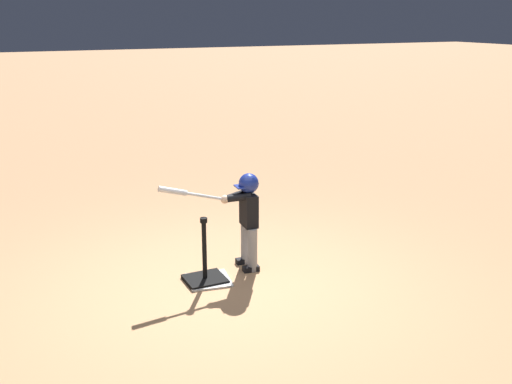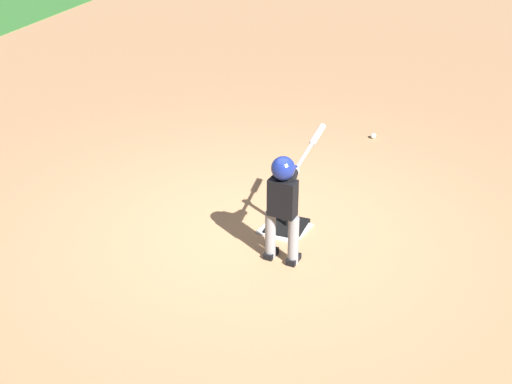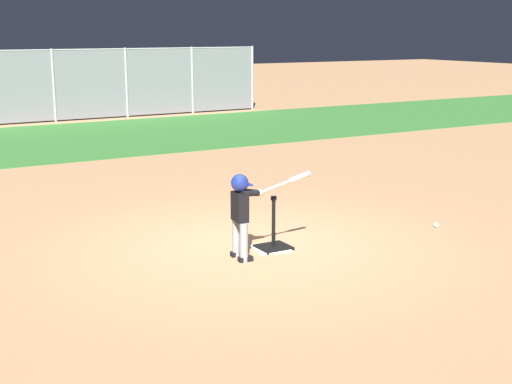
{
  "view_description": "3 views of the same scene",
  "coord_description": "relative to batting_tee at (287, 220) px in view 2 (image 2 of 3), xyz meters",
  "views": [
    {
      "loc": [
        2.15,
        5.23,
        2.72
      ],
      "look_at": [
        -0.49,
        -0.4,
        0.88
      ],
      "focal_mm": 42.0,
      "sensor_mm": 36.0,
      "label": 1
    },
    {
      "loc": [
        -5.84,
        -2.27,
        3.77
      ],
      "look_at": [
        -0.43,
        -0.18,
        0.69
      ],
      "focal_mm": 50.0,
      "sensor_mm": 36.0,
      "label": 2
    },
    {
      "loc": [
        -4.53,
        -7.93,
        2.81
      ],
      "look_at": [
        -0.04,
        -0.17,
        0.77
      ],
      "focal_mm": 50.0,
      "sensor_mm": 36.0,
      "label": 3
    }
  ],
  "objects": [
    {
      "name": "ground_plane",
      "position": [
        -0.16,
        0.29,
        -0.1
      ],
      "size": [
        90.0,
        90.0,
        0.0
      ],
      "primitive_type": "plane",
      "color": "#AD7F56"
    },
    {
      "name": "batting_tee",
      "position": [
        0.0,
        0.0,
        0.0
      ],
      "size": [
        0.42,
        0.38,
        0.71
      ],
      "color": "black",
      "rests_on": "ground_plane"
    },
    {
      "name": "home_plate",
      "position": [
        -0.04,
        0.01,
        -0.09
      ],
      "size": [
        0.5,
        0.5,
        0.02
      ],
      "primitive_type": "cube",
      "rotation": [
        0.0,
        0.0,
        -0.15
      ],
      "color": "white",
      "rests_on": "ground_plane"
    },
    {
      "name": "baseball",
      "position": [
        2.59,
        -0.31,
        -0.07
      ],
      "size": [
        0.07,
        0.07,
        0.07
      ],
      "primitive_type": "sphere",
      "color": "white",
      "rests_on": "ground_plane"
    },
    {
      "name": "batter_child",
      "position": [
        -0.54,
        -0.15,
        0.59
      ],
      "size": [
        1.1,
        0.35,
        1.09
      ],
      "color": "gray",
      "rests_on": "ground_plane"
    }
  ]
}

